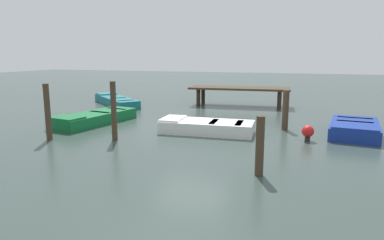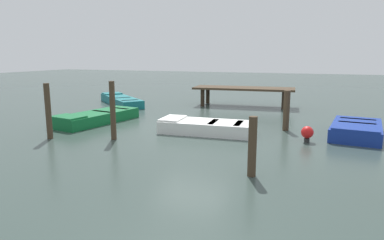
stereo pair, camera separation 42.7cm
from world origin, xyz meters
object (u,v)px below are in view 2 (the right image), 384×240
object	(u,v)px
mooring_piling_mid_right	(48,111)
rowboat_teal	(121,100)
rowboat_blue	(356,129)
dock_segment	(244,90)
marker_buoy	(307,133)
mooring_piling_near_right	(252,147)
mooring_piling_far_left	(113,111)
rowboat_green	(97,117)
mooring_piling_far_right	(286,111)
rowboat_white	(206,127)

from	to	relation	value
mooring_piling_mid_right	rowboat_teal	bearing A→B (deg)	105.96
rowboat_blue	rowboat_teal	bearing A→B (deg)	-101.07
dock_segment	marker_buoy	world-z (taller)	dock_segment
mooring_piling_near_right	mooring_piling_mid_right	bearing A→B (deg)	170.57
mooring_piling_far_left	marker_buoy	distance (m)	5.84
rowboat_green	mooring_piling_far_right	xyz separation A→B (m)	(6.87, 1.21, 0.47)
dock_segment	mooring_piling_near_right	world-z (taller)	mooring_piling_near_right
mooring_piling_far_left	marker_buoy	size ratio (longest dim) A/B	3.71
rowboat_green	rowboat_blue	distance (m)	9.13
mooring_piling_far_right	mooring_piling_mid_right	size ratio (longest dim) A/B	0.80
rowboat_teal	rowboat_white	bearing A→B (deg)	-176.73
dock_segment	marker_buoy	distance (m)	7.35
mooring_piling_far_left	marker_buoy	bearing A→B (deg)	17.71
rowboat_white	mooring_piling_far_left	size ratio (longest dim) A/B	1.74
rowboat_white	marker_buoy	size ratio (longest dim) A/B	6.47
mooring_piling_far_right	mooring_piling_near_right	bearing A→B (deg)	-92.23
rowboat_green	marker_buoy	size ratio (longest dim) A/B	7.51
rowboat_blue	mooring_piling_mid_right	world-z (taller)	mooring_piling_mid_right
rowboat_green	mooring_piling_mid_right	distance (m)	2.71
rowboat_teal	rowboat_blue	bearing A→B (deg)	-157.27
mooring_piling_far_right	mooring_piling_near_right	size ratio (longest dim) A/B	1.06
dock_segment	mooring_piling_mid_right	distance (m)	9.78
dock_segment	mooring_piling_near_right	size ratio (longest dim) A/B	3.93
dock_segment	mooring_piling_far_right	world-z (taller)	mooring_piling_far_right
dock_segment	mooring_piling_mid_right	xyz separation A→B (m)	(-4.06, -8.89, 0.03)
rowboat_blue	mooring_piling_far_right	size ratio (longest dim) A/B	2.11
mooring_piling_near_right	mooring_piling_far_right	bearing A→B (deg)	87.77
rowboat_blue	rowboat_green	bearing A→B (deg)	-76.55
rowboat_blue	mooring_piling_far_left	bearing A→B (deg)	-59.39
rowboat_white	mooring_piling_far_left	xyz separation A→B (m)	(-2.34, -1.84, 0.67)
mooring_piling_mid_right	mooring_piling_far_left	bearing A→B (deg)	18.01
rowboat_white	mooring_piling_mid_right	bearing A→B (deg)	26.39
rowboat_teal	rowboat_green	world-z (taller)	same
mooring_piling_far_left	rowboat_white	bearing A→B (deg)	38.08
rowboat_teal	mooring_piling_far_left	world-z (taller)	mooring_piling_far_left
rowboat_blue	mooring_piling_far_left	size ratio (longest dim) A/B	1.62
rowboat_green	mooring_piling_mid_right	world-z (taller)	mooring_piling_mid_right
mooring_piling_near_right	dock_segment	bearing A→B (deg)	103.65
rowboat_white	mooring_piling_near_right	bearing A→B (deg)	118.69
marker_buoy	mooring_piling_mid_right	bearing A→B (deg)	-162.21
rowboat_white	mooring_piling_far_right	size ratio (longest dim) A/B	2.27
dock_segment	mooring_piling_far_left	world-z (taller)	mooring_piling_far_left
mooring_piling_far_left	mooring_piling_mid_right	world-z (taller)	mooring_piling_far_left
marker_buoy	rowboat_blue	bearing A→B (deg)	43.94
rowboat_white	marker_buoy	distance (m)	3.19
dock_segment	marker_buoy	bearing A→B (deg)	-67.09
mooring_piling_near_right	marker_buoy	world-z (taller)	mooring_piling_near_right
mooring_piling_far_left	mooring_piling_mid_right	bearing A→B (deg)	-161.99
rowboat_green	rowboat_blue	size ratio (longest dim) A/B	1.24
mooring_piling_far_right	mooring_piling_near_right	distance (m)	4.91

